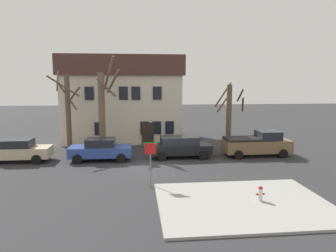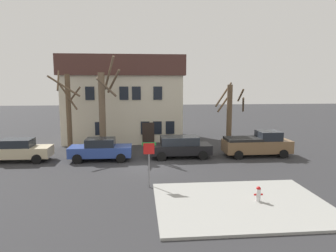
{
  "view_description": "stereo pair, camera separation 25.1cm",
  "coord_description": "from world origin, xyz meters",
  "px_view_note": "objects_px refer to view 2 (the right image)",
  "views": [
    {
      "loc": [
        -0.75,
        -20.63,
        5.71
      ],
      "look_at": [
        1.66,
        2.88,
        2.37
      ],
      "focal_mm": 32.6,
      "sensor_mm": 36.0,
      "label": 1
    },
    {
      "loc": [
        -0.5,
        -20.66,
        5.71
      ],
      "look_at": [
        1.66,
        2.88,
        2.37
      ],
      "focal_mm": 32.6,
      "sensor_mm": 36.0,
      "label": 2
    }
  ],
  "objects_px": {
    "tree_bare_mid": "(103,108)",
    "car_blue_sedan": "(101,149)",
    "building_main": "(124,98)",
    "car_black_wagon": "(180,146)",
    "tree_bare_near": "(68,110)",
    "pickup_truck_brown": "(257,144)",
    "fire_hydrant": "(258,194)",
    "street_sign_pole": "(149,156)",
    "car_beige_sedan": "(17,150)",
    "bicycle_leaning": "(101,149)",
    "tree_bare_far": "(230,114)"
  },
  "relations": [
    {
      "from": "tree_bare_mid",
      "to": "car_blue_sedan",
      "type": "height_order",
      "value": "tree_bare_mid"
    },
    {
      "from": "building_main",
      "to": "car_black_wagon",
      "type": "height_order",
      "value": "building_main"
    },
    {
      "from": "tree_bare_near",
      "to": "car_black_wagon",
      "type": "distance_m",
      "value": 9.83
    },
    {
      "from": "tree_bare_near",
      "to": "car_black_wagon",
      "type": "xyz_separation_m",
      "value": [
        8.98,
        -2.99,
        -2.66
      ]
    },
    {
      "from": "tree_bare_near",
      "to": "pickup_truck_brown",
      "type": "distance_m",
      "value": 15.62
    },
    {
      "from": "fire_hydrant",
      "to": "street_sign_pole",
      "type": "distance_m",
      "value": 5.96
    },
    {
      "from": "tree_bare_near",
      "to": "car_blue_sedan",
      "type": "bearing_deg",
      "value": -48.1
    },
    {
      "from": "car_beige_sedan",
      "to": "bicycle_leaning",
      "type": "distance_m",
      "value": 6.13
    },
    {
      "from": "fire_hydrant",
      "to": "bicycle_leaning",
      "type": "xyz_separation_m",
      "value": [
        -8.78,
        11.31,
        -0.13
      ]
    },
    {
      "from": "car_black_wagon",
      "to": "bicycle_leaning",
      "type": "bearing_deg",
      "value": 163.18
    },
    {
      "from": "tree_bare_mid",
      "to": "pickup_truck_brown",
      "type": "height_order",
      "value": "tree_bare_mid"
    },
    {
      "from": "fire_hydrant",
      "to": "street_sign_pole",
      "type": "height_order",
      "value": "street_sign_pole"
    },
    {
      "from": "tree_bare_mid",
      "to": "tree_bare_near",
      "type": "bearing_deg",
      "value": 179.67
    },
    {
      "from": "car_black_wagon",
      "to": "building_main",
      "type": "bearing_deg",
      "value": 118.68
    },
    {
      "from": "building_main",
      "to": "bicycle_leaning",
      "type": "relative_size",
      "value": 6.72
    },
    {
      "from": "car_beige_sedan",
      "to": "fire_hydrant",
      "type": "bearing_deg",
      "value": -32.68
    },
    {
      "from": "car_blue_sedan",
      "to": "pickup_truck_brown",
      "type": "bearing_deg",
      "value": 1.27
    },
    {
      "from": "car_blue_sedan",
      "to": "car_black_wagon",
      "type": "xyz_separation_m",
      "value": [
        6.01,
        0.32,
        0.04
      ]
    },
    {
      "from": "tree_bare_far",
      "to": "fire_hydrant",
      "type": "xyz_separation_m",
      "value": [
        -2.12,
        -12.0,
        -2.55
      ]
    },
    {
      "from": "fire_hydrant",
      "to": "car_blue_sedan",
      "type": "bearing_deg",
      "value": 133.14
    },
    {
      "from": "car_blue_sedan",
      "to": "fire_hydrant",
      "type": "height_order",
      "value": "car_blue_sedan"
    },
    {
      "from": "building_main",
      "to": "street_sign_pole",
      "type": "height_order",
      "value": "building_main"
    },
    {
      "from": "tree_bare_far",
      "to": "car_beige_sedan",
      "type": "height_order",
      "value": "tree_bare_far"
    },
    {
      "from": "pickup_truck_brown",
      "to": "bicycle_leaning",
      "type": "relative_size",
      "value": 3.0
    },
    {
      "from": "car_beige_sedan",
      "to": "bicycle_leaning",
      "type": "bearing_deg",
      "value": 18.76
    },
    {
      "from": "car_blue_sedan",
      "to": "bicycle_leaning",
      "type": "bearing_deg",
      "value": 96.53
    },
    {
      "from": "tree_bare_mid",
      "to": "bicycle_leaning",
      "type": "relative_size",
      "value": 4.58
    },
    {
      "from": "building_main",
      "to": "car_beige_sedan",
      "type": "xyz_separation_m",
      "value": [
        -7.39,
        -8.6,
        -3.38
      ]
    },
    {
      "from": "tree_bare_far",
      "to": "building_main",
      "type": "bearing_deg",
      "value": 147.38
    },
    {
      "from": "building_main",
      "to": "tree_bare_far",
      "type": "relative_size",
      "value": 2.01
    },
    {
      "from": "car_black_wagon",
      "to": "tree_bare_far",
      "type": "bearing_deg",
      "value": 29.15
    },
    {
      "from": "tree_bare_mid",
      "to": "tree_bare_far",
      "type": "relative_size",
      "value": 1.37
    },
    {
      "from": "building_main",
      "to": "car_blue_sedan",
      "type": "xyz_separation_m",
      "value": [
        -1.35,
        -8.84,
        -3.39
      ]
    },
    {
      "from": "car_beige_sedan",
      "to": "car_black_wagon",
      "type": "relative_size",
      "value": 1.03
    },
    {
      "from": "fire_hydrant",
      "to": "tree_bare_mid",
      "type": "bearing_deg",
      "value": 124.87
    },
    {
      "from": "tree_bare_near",
      "to": "fire_hydrant",
      "type": "height_order",
      "value": "tree_bare_near"
    },
    {
      "from": "building_main",
      "to": "tree_bare_mid",
      "type": "distance_m",
      "value": 5.77
    },
    {
      "from": "tree_bare_near",
      "to": "street_sign_pole",
      "type": "bearing_deg",
      "value": -56.43
    },
    {
      "from": "building_main",
      "to": "pickup_truck_brown",
      "type": "relative_size",
      "value": 2.24
    },
    {
      "from": "street_sign_pole",
      "to": "tree_bare_mid",
      "type": "bearing_deg",
      "value": 110.15
    },
    {
      "from": "tree_bare_near",
      "to": "car_black_wagon",
      "type": "bearing_deg",
      "value": -18.4
    },
    {
      "from": "street_sign_pole",
      "to": "bicycle_leaning",
      "type": "distance_m",
      "value": 9.38
    },
    {
      "from": "tree_bare_far",
      "to": "car_beige_sedan",
      "type": "relative_size",
      "value": 1.21
    },
    {
      "from": "pickup_truck_brown",
      "to": "bicycle_leaning",
      "type": "bearing_deg",
      "value": 171.1
    },
    {
      "from": "building_main",
      "to": "car_black_wagon",
      "type": "distance_m",
      "value": 10.28
    },
    {
      "from": "tree_bare_near",
      "to": "car_beige_sedan",
      "type": "relative_size",
      "value": 1.41
    },
    {
      "from": "car_blue_sedan",
      "to": "car_black_wagon",
      "type": "bearing_deg",
      "value": 3.02
    },
    {
      "from": "tree_bare_mid",
      "to": "fire_hydrant",
      "type": "relative_size",
      "value": 10.86
    },
    {
      "from": "bicycle_leaning",
      "to": "tree_bare_near",
      "type": "bearing_deg",
      "value": 158.04
    },
    {
      "from": "tree_bare_far",
      "to": "pickup_truck_brown",
      "type": "bearing_deg",
      "value": -60.29
    }
  ]
}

